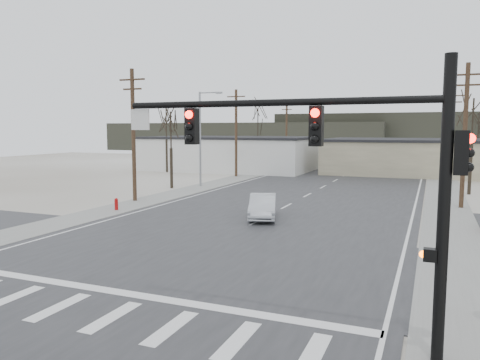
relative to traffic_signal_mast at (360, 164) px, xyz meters
The scene contains 25 objects.
ground 11.07m from the traffic_signal_mast, 141.84° to the left, with size 140.00×140.00×0.00m, color white.
main_road 23.10m from the traffic_signal_mast, 110.42° to the left, with size 18.00×110.00×0.05m, color #28282B.
cross_road 11.07m from the traffic_signal_mast, 141.84° to the left, with size 90.00×10.00×0.04m, color #28282B.
sidewalk_left 32.41m from the traffic_signal_mast, 125.21° to the left, with size 3.00×90.00×0.06m, color gray.
sidewalk_right 26.75m from the traffic_signal_mast, 84.10° to the left, with size 3.00×90.00×0.06m, color gray.
traffic_signal_mast is the anchor object (origin of this frame).
fire_hydrant 23.39m from the traffic_signal_mast, 141.87° to the left, with size 0.24×0.24×0.87m.
building_left_far 52.07m from the traffic_signal_mast, 117.34° to the left, with size 22.30×12.30×4.50m.
building_right_far 50.31m from the traffic_signal_mast, 87.60° to the left, with size 26.30×14.30×4.30m.
upole_left_b 26.60m from the traffic_signal_mast, 136.81° to the left, with size 2.20×0.30×10.00m.
upole_left_c 42.85m from the traffic_signal_mast, 116.91° to the left, with size 2.20×0.30×10.00m.
upole_left_d 61.35m from the traffic_signal_mast, 108.43° to the left, with size 2.20×0.30×10.00m.
upole_right_a 24.48m from the traffic_signal_mast, 81.52° to the left, with size 2.20×0.30×10.00m.
upole_right_b 46.35m from the traffic_signal_mast, 85.54° to the left, with size 2.20×0.30×10.00m.
streetlight_main 33.84m from the traffic_signal_mast, 123.54° to the left, with size 2.40×0.25×9.00m.
tree_left_near 33.52m from the traffic_signal_mast, 128.57° to the left, with size 3.30×3.30×7.35m.
tree_right_mid 32.56m from the traffic_signal_mast, 81.86° to the left, with size 3.74×3.74×8.33m.
tree_left_far 56.63m from the traffic_signal_mast, 112.75° to the left, with size 3.96×3.96×8.82m.
tree_right_far 58.64m from the traffic_signal_mast, 83.04° to the left, with size 3.52×3.52×7.84m.
tree_left_mid 50.12m from the traffic_signal_mast, 126.63° to the left, with size 3.96×3.96×8.82m.
hill_left 107.17m from the traffic_signal_mast, 113.59° to the left, with size 70.00×18.00×7.00m, color #333026.
hill_center 102.45m from the traffic_signal_mast, 86.02° to the left, with size 80.00×18.00×9.00m, color #333026.
sedan_crossing 17.64m from the traffic_signal_mast, 117.44° to the left, with size 1.57×4.50×1.48m, color #B4B9C0.
car_far_a 51.79m from the traffic_signal_mast, 95.98° to the left, with size 1.98×4.87×1.41m, color black.
car_far_b 64.48m from the traffic_signal_mast, 99.67° to the left, with size 1.76×4.36×1.49m, color black.
Camera 1 is at (9.51, -17.75, 5.53)m, focal length 35.00 mm.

